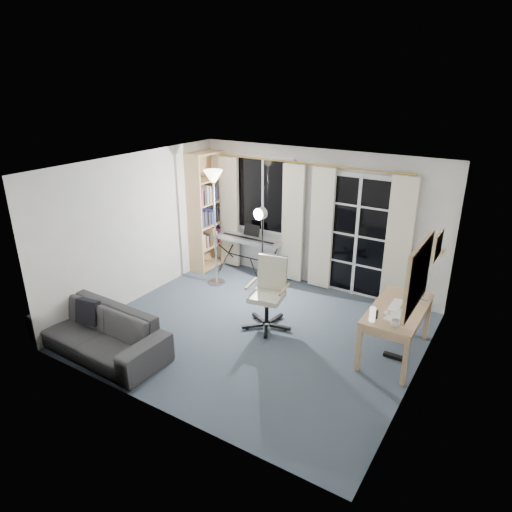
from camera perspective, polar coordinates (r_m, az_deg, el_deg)
The scene contains 17 objects.
floor at distance 6.79m, azimuth -0.10°, elevation -9.46°, with size 4.50×4.00×0.02m, color #333C4A.
window at distance 8.29m, azimuth 0.98°, elevation 7.67°, with size 1.20×0.08×1.40m.
french_door at distance 7.69m, azimuth 12.53°, elevation 2.36°, with size 1.32×0.09×2.11m.
curtains at distance 7.91m, azimuth 6.30°, elevation 3.80°, with size 3.60×0.07×2.13m.
bookshelf at distance 8.80m, azimuth -5.95°, elevation 5.41°, with size 0.36×1.04×2.24m.
torchiere_lamp at distance 7.75m, azimuth -5.29°, elevation 7.72°, with size 0.43×0.43×2.05m.
keyboard_piano at distance 8.38m, azimuth -0.90°, elevation 1.93°, with size 1.23×0.61×0.89m.
studio_light at distance 7.54m, azimuth 0.61°, elevation 4.10°, with size 0.30×0.31×1.53m.
office_chair at distance 6.71m, azimuth 1.75°, elevation -3.74°, with size 0.73×0.72×1.06m.
desk at distance 6.26m, azimuth 17.28°, elevation -6.90°, with size 0.66×1.30×0.69m.
monitor at distance 6.48m, azimuth 20.36°, elevation -2.90°, with size 0.17×0.50×0.43m.
desk_clutter at distance 6.12m, azimuth 16.13°, elevation -8.17°, with size 0.40×0.79×0.88m.
mug at distance 5.75m, azimuth 17.04°, elevation -7.95°, with size 0.11×0.09×0.11m, color silver.
wall_mirror at distance 5.05m, azimuth 19.56°, elevation -2.32°, with size 0.04×0.94×0.74m.
framed_print at distance 5.86m, azimuth 21.74°, elevation 1.18°, with size 0.03×0.42×0.32m.
wall_shelf at distance 6.40m, azimuth 21.80°, elevation 1.00°, with size 0.16×0.30×0.18m.
sofa at distance 6.50m, azimuth -19.31°, elevation -8.15°, with size 2.05×0.64×0.79m.
Camera 1 is at (3.09, -4.93, 3.48)m, focal length 32.00 mm.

